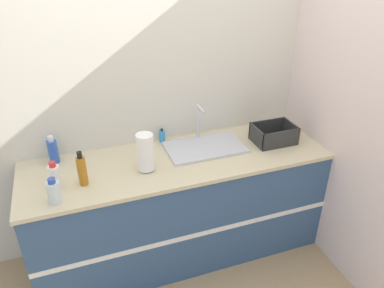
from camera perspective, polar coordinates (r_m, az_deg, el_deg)
The scene contains 12 objects.
ground_plane at distance 3.08m, azimuth 0.25°, elevation -19.66°, with size 12.00×12.00×0.00m, color tan.
wall_back at distance 2.89m, azimuth -4.48°, elevation 8.42°, with size 4.62×0.06×2.60m.
wall_right at distance 3.07m, azimuth 18.71°, elevation 8.25°, with size 0.06×2.67×2.60m.
counter_cabinet at distance 3.00m, azimuth -1.94°, elevation -9.44°, with size 2.25×0.70×0.89m.
sink at distance 2.87m, azimuth 1.92°, elevation -0.28°, with size 0.59×0.36×0.30m.
paper_towel_roll at distance 2.56m, azimuth -7.12°, elevation -1.29°, with size 0.12×0.12×0.28m.
dish_rack at distance 3.01m, azimuth 12.32°, elevation 1.25°, with size 0.32×0.23×0.14m.
bottle_amber at distance 2.52m, azimuth -16.42°, elevation -3.86°, with size 0.06×0.06×0.24m.
bottle_blue at distance 2.83m, azimuth -20.42°, elevation -0.98°, with size 0.07×0.07×0.21m.
bottle_white_spray at distance 2.56m, azimuth -20.20°, elevation -4.57°, with size 0.08×0.08×0.18m.
bottle_clear at distance 2.43m, azimuth -20.31°, elevation -6.82°, with size 0.08×0.08×0.17m.
soap_dispenser at distance 2.95m, azimuth -4.58°, elevation 1.20°, with size 0.05×0.05×0.11m.
Camera 1 is at (-0.69, -1.91, 2.31)m, focal length 35.00 mm.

